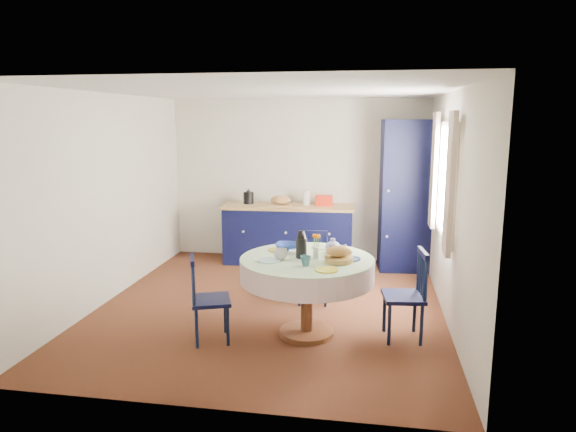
{
  "coord_description": "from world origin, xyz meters",
  "views": [
    {
      "loc": [
        1.15,
        -5.7,
        2.2
      ],
      "look_at": [
        0.18,
        0.2,
        1.06
      ],
      "focal_mm": 32.0,
      "sensor_mm": 36.0,
      "label": 1
    }
  ],
  "objects_px": {
    "chair_right": "(407,294)",
    "dining_table": "(308,270)",
    "mug_c": "(335,250)",
    "mug_d": "(301,244)",
    "cobalt_bowl": "(288,247)",
    "pantry_cabinet": "(407,196)",
    "mug_a": "(281,254)",
    "kitchen_counter": "(288,233)",
    "chair_left": "(207,298)",
    "chair_far": "(313,267)",
    "mug_b": "(306,261)"
  },
  "relations": [
    {
      "from": "mug_b",
      "to": "chair_far",
      "type": "bearing_deg",
      "value": 93.21
    },
    {
      "from": "chair_right",
      "to": "mug_d",
      "type": "bearing_deg",
      "value": -113.35
    },
    {
      "from": "mug_b",
      "to": "dining_table",
      "type": "bearing_deg",
      "value": 92.23
    },
    {
      "from": "chair_right",
      "to": "cobalt_bowl",
      "type": "height_order",
      "value": "chair_right"
    },
    {
      "from": "mug_a",
      "to": "mug_d",
      "type": "relative_size",
      "value": 1.45
    },
    {
      "from": "pantry_cabinet",
      "to": "chair_left",
      "type": "bearing_deg",
      "value": -130.3
    },
    {
      "from": "chair_right",
      "to": "cobalt_bowl",
      "type": "relative_size",
      "value": 3.42
    },
    {
      "from": "chair_far",
      "to": "mug_b",
      "type": "relative_size",
      "value": 8.36
    },
    {
      "from": "pantry_cabinet",
      "to": "chair_right",
      "type": "bearing_deg",
      "value": -97.42
    },
    {
      "from": "mug_c",
      "to": "chair_right",
      "type": "bearing_deg",
      "value": -8.02
    },
    {
      "from": "dining_table",
      "to": "mug_b",
      "type": "distance_m",
      "value": 0.32
    },
    {
      "from": "pantry_cabinet",
      "to": "mug_a",
      "type": "distance_m",
      "value": 3.03
    },
    {
      "from": "chair_left",
      "to": "chair_right",
      "type": "distance_m",
      "value": 2.0
    },
    {
      "from": "mug_c",
      "to": "dining_table",
      "type": "bearing_deg",
      "value": -145.37
    },
    {
      "from": "mug_c",
      "to": "cobalt_bowl",
      "type": "distance_m",
      "value": 0.53
    },
    {
      "from": "pantry_cabinet",
      "to": "cobalt_bowl",
      "type": "relative_size",
      "value": 8.12
    },
    {
      "from": "chair_right",
      "to": "mug_a",
      "type": "relative_size",
      "value": 6.97
    },
    {
      "from": "mug_c",
      "to": "mug_d",
      "type": "xyz_separation_m",
      "value": [
        -0.39,
        0.22,
        -0.0
      ]
    },
    {
      "from": "cobalt_bowl",
      "to": "pantry_cabinet",
      "type": "bearing_deg",
      "value": 59.14
    },
    {
      "from": "chair_right",
      "to": "mug_c",
      "type": "relative_size",
      "value": 7.73
    },
    {
      "from": "chair_left",
      "to": "chair_right",
      "type": "relative_size",
      "value": 0.95
    },
    {
      "from": "mug_b",
      "to": "cobalt_bowl",
      "type": "xyz_separation_m",
      "value": [
        -0.26,
        0.57,
        -0.01
      ]
    },
    {
      "from": "dining_table",
      "to": "cobalt_bowl",
      "type": "height_order",
      "value": "dining_table"
    },
    {
      "from": "chair_far",
      "to": "mug_c",
      "type": "xyz_separation_m",
      "value": [
        0.32,
        -0.82,
        0.43
      ]
    },
    {
      "from": "pantry_cabinet",
      "to": "chair_right",
      "type": "relative_size",
      "value": 2.38
    },
    {
      "from": "kitchen_counter",
      "to": "cobalt_bowl",
      "type": "xyz_separation_m",
      "value": [
        0.38,
        -2.36,
        0.39
      ]
    },
    {
      "from": "chair_left",
      "to": "pantry_cabinet",
      "type": "bearing_deg",
      "value": -56.33
    },
    {
      "from": "chair_far",
      "to": "cobalt_bowl",
      "type": "xyz_separation_m",
      "value": [
        -0.19,
        -0.7,
        0.42
      ]
    },
    {
      "from": "chair_left",
      "to": "cobalt_bowl",
      "type": "bearing_deg",
      "value": -70.52
    },
    {
      "from": "chair_far",
      "to": "mug_d",
      "type": "xyz_separation_m",
      "value": [
        -0.06,
        -0.6,
        0.43
      ]
    },
    {
      "from": "chair_left",
      "to": "kitchen_counter",
      "type": "bearing_deg",
      "value": -26.98
    },
    {
      "from": "mug_a",
      "to": "cobalt_bowl",
      "type": "distance_m",
      "value": 0.38
    },
    {
      "from": "mug_b",
      "to": "mug_d",
      "type": "bearing_deg",
      "value": 101.44
    },
    {
      "from": "kitchen_counter",
      "to": "mug_c",
      "type": "xyz_separation_m",
      "value": [
        0.9,
        -2.48,
        0.4
      ]
    },
    {
      "from": "cobalt_bowl",
      "to": "mug_a",
      "type": "bearing_deg",
      "value": -91.54
    },
    {
      "from": "chair_left",
      "to": "mug_d",
      "type": "distance_m",
      "value": 1.17
    },
    {
      "from": "kitchen_counter",
      "to": "mug_c",
      "type": "distance_m",
      "value": 2.66
    },
    {
      "from": "chair_left",
      "to": "mug_c",
      "type": "relative_size",
      "value": 7.38
    },
    {
      "from": "chair_far",
      "to": "chair_right",
      "type": "height_order",
      "value": "chair_right"
    },
    {
      "from": "kitchen_counter",
      "to": "cobalt_bowl",
      "type": "height_order",
      "value": "kitchen_counter"
    },
    {
      "from": "mug_a",
      "to": "mug_d",
      "type": "height_order",
      "value": "mug_a"
    },
    {
      "from": "pantry_cabinet",
      "to": "chair_far",
      "type": "distance_m",
      "value": 2.1
    },
    {
      "from": "chair_right",
      "to": "mug_c",
      "type": "bearing_deg",
      "value": -105.24
    },
    {
      "from": "chair_right",
      "to": "dining_table",
      "type": "bearing_deg",
      "value": -92.82
    },
    {
      "from": "dining_table",
      "to": "chair_right",
      "type": "relative_size",
      "value": 1.47
    },
    {
      "from": "chair_left",
      "to": "mug_b",
      "type": "xyz_separation_m",
      "value": [
        0.98,
        0.04,
        0.42
      ]
    },
    {
      "from": "cobalt_bowl",
      "to": "chair_left",
      "type": "bearing_deg",
      "value": -139.93
    },
    {
      "from": "chair_left",
      "to": "chair_far",
      "type": "distance_m",
      "value": 1.59
    },
    {
      "from": "dining_table",
      "to": "mug_c",
      "type": "height_order",
      "value": "dining_table"
    },
    {
      "from": "pantry_cabinet",
      "to": "mug_c",
      "type": "xyz_separation_m",
      "value": [
        -0.86,
        -2.43,
        -0.23
      ]
    }
  ]
}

